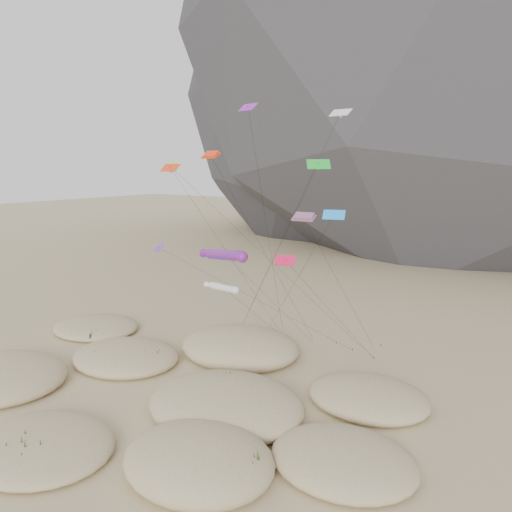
% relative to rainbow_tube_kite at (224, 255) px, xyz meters
% --- Properties ---
extents(ground, '(500.00, 500.00, 0.00)m').
position_rel_rainbow_tube_kite_xyz_m(ground, '(0.98, -10.59, -12.58)').
color(ground, '#CCB789').
rests_on(ground, ground).
extents(dunes, '(51.32, 36.02, 3.84)m').
position_rel_rainbow_tube_kite_xyz_m(dunes, '(-1.21, -6.60, -11.90)').
color(dunes, '#CCB789').
rests_on(dunes, ground).
extents(dune_grass, '(44.66, 30.61, 1.58)m').
position_rel_rainbow_tube_kite_xyz_m(dune_grass, '(1.27, -6.63, -11.73)').
color(dune_grass, black).
rests_on(dune_grass, ground).
extents(kite_stakes, '(19.52, 4.42, 0.30)m').
position_rel_rainbow_tube_kite_xyz_m(kite_stakes, '(2.91, 13.42, -12.43)').
color(kite_stakes, '#3F2D1E').
rests_on(kite_stakes, ground).
extents(rainbow_tube_kite, '(7.99, 14.66, 13.48)m').
position_rel_rainbow_tube_kite_xyz_m(rainbow_tube_kite, '(0.00, 0.00, 0.00)').
color(rainbow_tube_kite, red).
rests_on(rainbow_tube_kite, ground).
extents(white_tube_kite, '(5.95, 11.36, 9.43)m').
position_rel_rainbow_tube_kite_xyz_m(white_tube_kite, '(-1.02, 0.92, -3.76)').
color(white_tube_kite, silver).
rests_on(white_tube_kite, ground).
extents(orange_parafoil, '(10.68, 9.17, 23.30)m').
position_rel_rainbow_tube_kite_xyz_m(orange_parafoil, '(-6.14, 6.03, 9.97)').
color(orange_parafoil, red).
rests_on(orange_parafoil, ground).
extents(multi_parafoil, '(3.41, 14.77, 17.27)m').
position_rel_rainbow_tube_kite_xyz_m(multi_parafoil, '(8.34, 1.68, 4.04)').
color(multi_parafoil, '#FF2E1A').
rests_on(multi_parafoil, ground).
extents(delta_kites, '(25.74, 17.89, 27.92)m').
position_rel_rainbow_tube_kite_xyz_m(delta_kites, '(1.61, 2.26, 6.65)').
color(delta_kites, '#1C93F1').
rests_on(delta_kites, ground).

